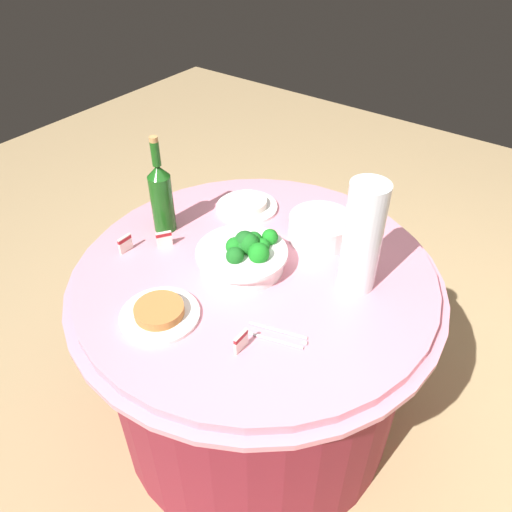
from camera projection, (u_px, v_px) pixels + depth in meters
name	position (u px, v px, depth m)	size (l,w,h in m)	color
ground_plane	(256.00, 410.00, 2.00)	(6.00, 6.00, 0.00)	tan
buffet_table	(256.00, 348.00, 1.76)	(1.16, 1.16, 0.74)	maroon
broccoli_bowl	(244.00, 254.00, 1.51)	(0.28, 0.28, 0.12)	white
plate_stack	(321.00, 228.00, 1.63)	(0.21, 0.21, 0.08)	white
wine_bottle	(161.00, 196.00, 1.62)	(0.07, 0.07, 0.34)	#165014
decorative_fruit_vase	(362.00, 240.00, 1.38)	(0.11, 0.11, 0.34)	silver
serving_tongs	(279.00, 336.00, 1.31)	(0.09, 0.17, 0.01)	silver
food_plate_peanuts	(160.00, 313.00, 1.36)	(0.22, 0.22, 0.04)	white
food_plate_rice	(247.00, 205.00, 1.79)	(0.22, 0.22, 0.04)	white
label_placard_front	(164.00, 238.00, 1.60)	(0.05, 0.04, 0.05)	white
label_placard_mid	(241.00, 341.00, 1.26)	(0.05, 0.01, 0.05)	white
label_placard_rear	(125.00, 243.00, 1.58)	(0.05, 0.01, 0.05)	white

